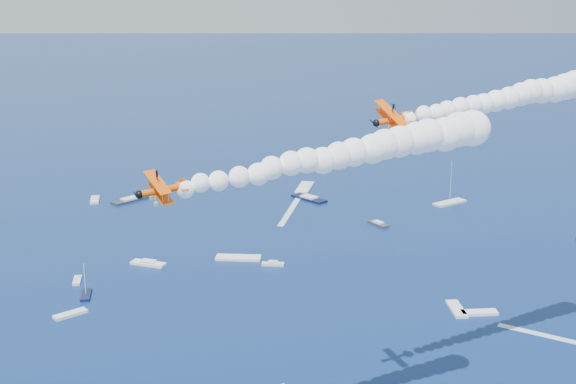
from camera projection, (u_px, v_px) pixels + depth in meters
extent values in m
cube|color=white|center=(305.00, 187.00, 288.20)|extent=(10.39, 15.57, 0.70)
cube|color=silver|center=(95.00, 200.00, 272.68)|extent=(3.31, 9.28, 0.70)
cube|color=#323643|center=(378.00, 224.00, 246.60)|extent=(5.28, 8.23, 0.70)
cube|color=white|center=(457.00, 309.00, 184.71)|extent=(4.40, 9.74, 0.70)
cube|color=#282D36|center=(130.00, 200.00, 272.26)|extent=(13.48, 10.99, 0.70)
cube|color=silver|center=(450.00, 203.00, 269.41)|extent=(13.37, 8.52, 0.70)
cube|color=white|center=(479.00, 312.00, 182.84)|extent=(8.88, 3.94, 0.70)
cube|color=white|center=(238.00, 258.00, 217.70)|extent=(13.23, 7.44, 0.70)
cube|color=#0E1733|center=(86.00, 295.00, 192.73)|extent=(2.76, 7.35, 0.70)
cube|color=white|center=(70.00, 314.00, 181.99)|extent=(8.15, 5.84, 0.70)
cube|color=black|center=(309.00, 198.00, 274.25)|extent=(10.98, 14.12, 0.70)
cube|color=white|center=(148.00, 263.00, 213.41)|extent=(9.91, 7.96, 0.70)
cube|color=silver|center=(273.00, 264.00, 212.95)|extent=(6.41, 3.72, 0.70)
cube|color=silver|center=(77.00, 280.00, 201.73)|extent=(2.27, 6.02, 0.70)
cube|color=white|center=(291.00, 209.00, 263.32)|extent=(17.17, 35.57, 0.04)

